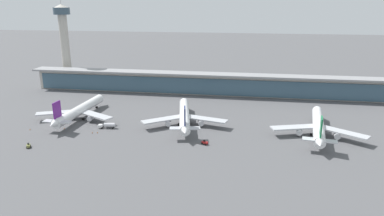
% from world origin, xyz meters
% --- Properties ---
extents(ground_plane, '(1200.00, 1200.00, 0.00)m').
position_xyz_m(ground_plane, '(0.00, 0.00, 0.00)').
color(ground_plane, '#515154').
extents(airliner_left_stand, '(44.76, 58.14, 15.50)m').
position_xyz_m(airliner_left_stand, '(-61.68, 5.14, 4.88)').
color(airliner_left_stand, white).
rests_on(airliner_left_stand, ground).
extents(airliner_centre_stand, '(43.92, 57.86, 15.50)m').
position_xyz_m(airliner_centre_stand, '(-2.86, 5.62, 4.88)').
color(airliner_centre_stand, white).
rests_on(airliner_centre_stand, ground).
extents(airliner_right_stand, '(44.33, 58.13, 15.50)m').
position_xyz_m(airliner_right_stand, '(63.61, 0.70, 4.88)').
color(airliner_right_stand, white).
rests_on(airliner_right_stand, ground).
extents(service_truck_near_nose_white, '(8.79, 3.30, 2.95)m').
position_xyz_m(service_truck_near_nose_white, '(-40.53, -6.79, 1.71)').
color(service_truck_near_nose_white, silver).
rests_on(service_truck_near_nose_white, ground).
extents(service_truck_under_wing_olive, '(2.93, 3.33, 2.05)m').
position_xyz_m(service_truck_under_wing_olive, '(-65.31, -36.25, 0.87)').
color(service_truck_under_wing_olive, olive).
rests_on(service_truck_under_wing_olive, ground).
extents(service_truck_mid_apron_red, '(3.33, 3.01, 2.05)m').
position_xyz_m(service_truck_mid_apron_red, '(11.28, -19.66, 0.87)').
color(service_truck_mid_apron_red, '#B21E1E').
rests_on(service_truck_mid_apron_red, ground).
extents(terminal_building, '(252.55, 12.80, 15.20)m').
position_xyz_m(terminal_building, '(0.00, 70.91, 7.87)').
color(terminal_building, '#B2ADA3').
rests_on(terminal_building, ground).
extents(control_tower, '(12.00, 12.00, 65.69)m').
position_xyz_m(control_tower, '(-109.70, 83.10, 35.91)').
color(control_tower, '#B2ADA3').
rests_on(control_tower, ground).
extents(safety_cone_alpha, '(0.62, 0.62, 0.70)m').
position_xyz_m(safety_cone_alpha, '(-61.84, -11.42, 0.32)').
color(safety_cone_alpha, orange).
rests_on(safety_cone_alpha, ground).
extents(safety_cone_bravo, '(0.62, 0.62, 0.70)m').
position_xyz_m(safety_cone_bravo, '(-78.25, -15.59, 0.32)').
color(safety_cone_bravo, orange).
rests_on(safety_cone_bravo, ground).
extents(safety_cone_charlie, '(0.62, 0.62, 0.70)m').
position_xyz_m(safety_cone_charlie, '(-42.87, -14.14, 0.32)').
color(safety_cone_charlie, orange).
rests_on(safety_cone_charlie, ground).
extents(safety_cone_delta, '(0.62, 0.62, 0.70)m').
position_xyz_m(safety_cone_delta, '(-45.27, -14.63, 0.32)').
color(safety_cone_delta, orange).
rests_on(safety_cone_delta, ground).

